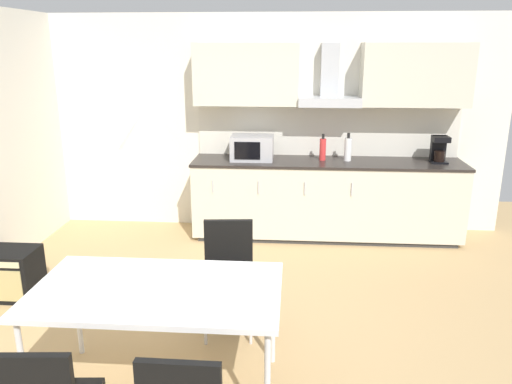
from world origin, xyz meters
TOP-DOWN VIEW (x-y plane):
  - ground_plane at (0.00, 0.00)m, footprint 7.29×7.39m
  - wall_back at (0.00, 2.51)m, footprint 5.83×0.10m
  - kitchen_counter at (0.83, 2.15)m, footprint 3.07×0.66m
  - backsplash_tile at (0.83, 2.45)m, footprint 3.05×0.02m
  - upper_wall_cabinets at (0.83, 2.30)m, footprint 3.05×0.40m
  - microwave at (-0.03, 2.15)m, footprint 0.48×0.35m
  - coffee_maker at (2.06, 2.17)m, footprint 0.18×0.19m
  - bottle_white at (1.06, 2.17)m, footprint 0.08×0.08m
  - bottle_red at (0.77, 2.19)m, footprint 0.07×0.07m
  - dining_table at (-0.38, -0.73)m, footprint 1.52×0.86m
  - chair_far_right at (-0.05, 0.07)m, footprint 0.44×0.44m
  - guitar_amp at (-2.08, 0.44)m, footprint 0.52×0.37m
  - pendant_lamp at (-0.38, -0.73)m, footprint 0.32×0.32m

SIDE VIEW (x-z plane):
  - ground_plane at x=0.00m, z-range -0.02..0.00m
  - guitar_amp at x=-2.08m, z-range 0.00..0.44m
  - kitchen_counter at x=0.83m, z-range 0.00..0.91m
  - chair_far_right at x=-0.05m, z-range 0.10..0.97m
  - dining_table at x=-0.38m, z-range 0.33..1.07m
  - bottle_red at x=0.77m, z-range 0.89..1.19m
  - bottle_white at x=1.06m, z-range 0.89..1.20m
  - microwave at x=-0.03m, z-range 0.91..1.19m
  - coffee_maker at x=2.06m, z-range 0.91..1.21m
  - backsplash_tile at x=0.83m, z-range 0.91..1.48m
  - wall_back at x=0.00m, z-range 0.00..2.54m
  - pendant_lamp at x=-0.38m, z-range 1.62..1.84m
  - upper_wall_cabinets at x=0.83m, z-range 1.51..2.19m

